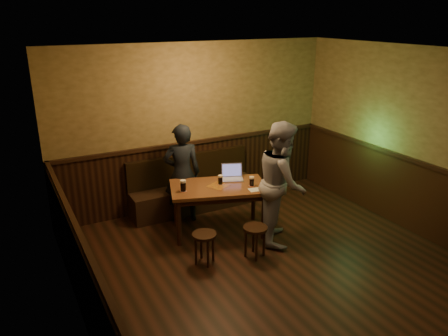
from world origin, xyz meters
name	(u,v)px	position (x,y,z in m)	size (l,w,h in m)	color
room	(293,192)	(0.00, 0.22, 1.20)	(5.04, 6.04, 2.84)	black
bench	(193,192)	(-0.21, 2.75, 0.31)	(2.20, 0.50, 0.95)	black
pub_table	(218,192)	(-0.21, 1.77, 0.67)	(1.62, 1.22, 0.77)	#562D18
stool_left	(204,240)	(-0.79, 1.05, 0.36)	(0.35, 0.35, 0.45)	black
stool_right	(255,233)	(-0.10, 0.88, 0.37)	(0.44, 0.44, 0.46)	black
pint_left	(183,186)	(-0.75, 1.83, 0.85)	(0.11, 0.11, 0.17)	maroon
pint_mid	(220,180)	(-0.15, 1.82, 0.84)	(0.10, 0.10, 0.15)	maroon
pint_right	(252,181)	(0.24, 1.54, 0.84)	(0.09, 0.09, 0.15)	maroon
laptop	(232,175)	(0.13, 1.94, 0.83)	(0.40, 0.37, 0.23)	silver
menu	(256,190)	(0.22, 1.38, 0.77)	(0.22, 0.15, 0.00)	silver
person_suit	(182,173)	(-0.53, 2.41, 0.81)	(0.59, 0.39, 1.62)	black
person_grey	(282,182)	(0.51, 1.15, 0.91)	(0.88, 0.69, 1.81)	gray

